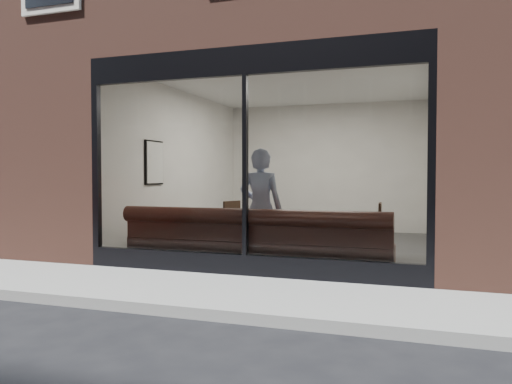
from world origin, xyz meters
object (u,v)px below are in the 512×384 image
(person, at_px, (261,208))
(cafe_chair_left, at_px, (224,239))
(cafe_table_left, at_px, (172,213))
(cafe_chair_right, at_px, (368,244))
(cafe_table_right, at_px, (327,216))
(banquette, at_px, (255,256))

(person, relative_size, cafe_chair_left, 4.38)
(cafe_table_left, bearing_deg, cafe_chair_right, 12.77)
(cafe_table_right, bearing_deg, cafe_table_left, -172.27)
(cafe_table_left, height_order, cafe_chair_right, cafe_table_left)
(person, distance_m, cafe_chair_left, 1.75)
(banquette, bearing_deg, cafe_chair_left, 126.32)
(person, distance_m, cafe_chair_right, 2.11)
(person, distance_m, cafe_table_left, 1.93)
(banquette, distance_m, cafe_table_left, 2.09)
(banquette, bearing_deg, cafe_table_left, 154.31)
(banquette, bearing_deg, person, 89.08)
(cafe_table_left, bearing_deg, cafe_chair_left, 38.83)
(cafe_chair_left, bearing_deg, cafe_table_right, -164.81)
(person, xyz_separation_m, cafe_chair_left, (-1.09, 1.20, -0.67))
(person, relative_size, cafe_table_right, 2.94)
(cafe_chair_right, bearing_deg, cafe_table_right, 29.06)
(cafe_table_left, distance_m, cafe_chair_left, 1.08)
(cafe_table_left, xyz_separation_m, cafe_chair_right, (3.31, 0.75, -0.50))
(person, bearing_deg, cafe_table_left, -19.87)
(banquette, relative_size, cafe_chair_left, 9.63)
(cafe_chair_left, distance_m, cafe_chair_right, 2.57)
(person, bearing_deg, cafe_chair_left, -49.43)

